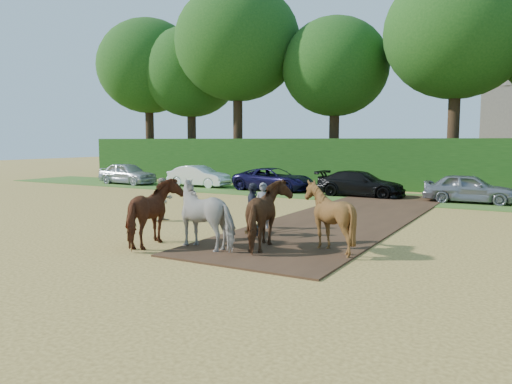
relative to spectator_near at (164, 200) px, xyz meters
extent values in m
plane|color=gold|center=(4.07, -2.96, -0.78)|extent=(120.00, 120.00, 0.00)
cube|color=#472D1C|center=(5.57, 4.04, -0.75)|extent=(4.50, 17.00, 0.05)
cube|color=#38601E|center=(4.07, 11.04, -0.76)|extent=(50.00, 5.00, 0.03)
cube|color=#14380F|center=(4.07, 15.54, 0.72)|extent=(46.00, 1.60, 3.00)
imported|color=#B7A68F|center=(0.00, 0.00, 0.00)|extent=(0.73, 0.86, 1.56)
imported|color=#252632|center=(4.23, -0.95, 0.03)|extent=(0.76, 1.03, 1.63)
imported|color=brown|center=(2.53, -3.43, 0.14)|extent=(1.55, 2.36, 1.84)
imported|color=#B0A79E|center=(4.01, -2.87, 0.14)|extent=(2.18, 2.00, 1.84)
imported|color=brown|center=(5.49, -2.31, 0.14)|extent=(1.55, 2.36, 1.84)
imported|color=brown|center=(6.97, -1.76, 0.14)|extent=(1.89, 2.01, 1.84)
cube|color=black|center=(4.23, -0.76, -0.63)|extent=(0.51, 0.84, 0.31)
cube|color=brown|center=(4.37, -1.27, -0.47)|extent=(0.42, 1.20, 0.09)
cylinder|color=brown|center=(3.91, -0.35, -0.30)|extent=(0.41, 0.84, 0.65)
cylinder|color=brown|center=(4.28, -0.25, -0.30)|extent=(0.17, 0.89, 0.65)
imported|color=gray|center=(3.94, 0.25, -0.01)|extent=(0.64, 0.51, 1.54)
imported|color=#B4B7BC|center=(-11.87, 10.53, -0.07)|extent=(4.28, 1.91, 1.43)
imported|color=white|center=(-6.67, 11.34, -0.12)|extent=(4.03, 1.46, 1.32)
imported|color=#17123A|center=(-1.47, 11.44, -0.12)|extent=(4.85, 2.41, 1.32)
imported|color=black|center=(3.73, 11.07, -0.12)|extent=(4.58, 1.94, 1.32)
imported|color=gray|center=(8.93, 10.97, -0.09)|extent=(4.08, 1.79, 1.37)
cylinder|color=#382616|center=(-16.93, 18.54, 2.15)|extent=(0.70, 0.70, 5.85)
ellipsoid|color=#163F11|center=(-16.93, 18.54, 8.22)|extent=(8.40, 8.40, 7.73)
cylinder|color=#382616|center=(-12.93, 19.04, 1.92)|extent=(0.70, 0.70, 5.40)
ellipsoid|color=#163F11|center=(-12.93, 19.04, 7.55)|extent=(7.80, 7.80, 7.18)
cylinder|color=#382616|center=(-7.93, 18.04, 2.48)|extent=(0.70, 0.70, 6.53)
ellipsoid|color=#163F11|center=(-7.93, 18.04, 9.20)|extent=(9.20, 9.20, 8.46)
cylinder|color=#382616|center=(-0.93, 19.54, 1.81)|extent=(0.70, 0.70, 5.17)
ellipsoid|color=#163F11|center=(-0.93, 19.54, 7.17)|extent=(7.40, 7.40, 6.81)
cylinder|color=#382616|center=(7.07, 18.54, 2.26)|extent=(0.70, 0.70, 6.08)
ellipsoid|color=#163F11|center=(7.07, 18.54, 8.52)|extent=(8.60, 8.60, 7.91)
cube|color=slate|center=(8.07, 52.04, 3.72)|extent=(5.00, 5.00, 9.00)
cone|color=slate|center=(8.07, 52.04, 17.22)|extent=(5.20, 5.20, 18.00)
camera|label=1|loc=(11.61, -13.81, 2.12)|focal=35.00mm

